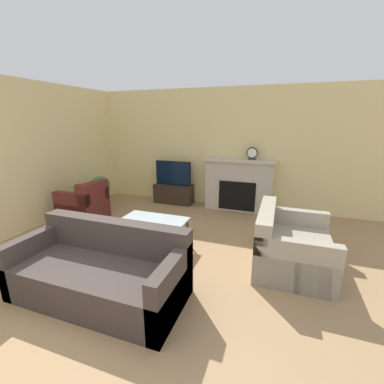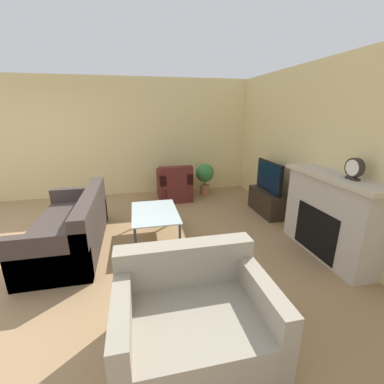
# 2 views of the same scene
# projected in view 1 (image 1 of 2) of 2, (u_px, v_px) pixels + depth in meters

# --- Properties ---
(ground_plane) EXTENTS (20.00, 20.00, 0.00)m
(ground_plane) POSITION_uv_depth(u_px,v_px,m) (59.00, 349.00, 2.31)
(ground_plane) COLOR #9E7A51
(wall_back) EXTENTS (8.28, 0.06, 2.70)m
(wall_back) POSITION_uv_depth(u_px,v_px,m) (206.00, 148.00, 6.09)
(wall_back) COLOR beige
(wall_back) RESTS_ON ground_plane
(wall_left) EXTENTS (0.06, 7.53, 2.70)m
(wall_left) POSITION_uv_depth(u_px,v_px,m) (36.00, 155.00, 4.86)
(wall_left) COLOR beige
(wall_left) RESTS_ON ground_plane
(fireplace) EXTENTS (1.59, 0.44, 1.17)m
(fireplace) POSITION_uv_depth(u_px,v_px,m) (239.00, 184.00, 5.80)
(fireplace) COLOR #BCB2A3
(fireplace) RESTS_ON ground_plane
(tv_stand) EXTENTS (0.95, 0.36, 0.46)m
(tv_stand) POSITION_uv_depth(u_px,v_px,m) (174.00, 194.00, 6.36)
(tv_stand) COLOR #2D2319
(tv_stand) RESTS_ON ground_plane
(tv) EXTENTS (0.89, 0.06, 0.58)m
(tv) POSITION_uv_depth(u_px,v_px,m) (173.00, 173.00, 6.21)
(tv) COLOR black
(tv) RESTS_ON tv_stand
(couch_sectional) EXTENTS (1.98, 0.90, 0.82)m
(couch_sectional) POSITION_uv_depth(u_px,v_px,m) (101.00, 272.00, 2.98)
(couch_sectional) COLOR #3D332D
(couch_sectional) RESTS_ON ground_plane
(couch_loveseat) EXTENTS (0.98, 1.27, 0.82)m
(couch_loveseat) POSITION_uv_depth(u_px,v_px,m) (290.00, 247.00, 3.56)
(couch_loveseat) COLOR #9E937F
(couch_loveseat) RESTS_ON ground_plane
(armchair_by_window) EXTENTS (0.79, 0.74, 0.82)m
(armchair_by_window) POSITION_uv_depth(u_px,v_px,m) (85.00, 206.00, 5.22)
(armchair_by_window) COLOR #5B231E
(armchair_by_window) RESTS_ON ground_plane
(coffee_table) EXTENTS (1.05, 0.70, 0.46)m
(coffee_table) POSITION_uv_depth(u_px,v_px,m) (152.00, 223.00, 4.06)
(coffee_table) COLOR #333338
(coffee_table) RESTS_ON ground_plane
(potted_plant) EXTENTS (0.44, 0.44, 0.75)m
(potted_plant) POSITION_uv_depth(u_px,v_px,m) (100.00, 188.00, 5.95)
(potted_plant) COLOR #AD704C
(potted_plant) RESTS_ON ground_plane
(mantel_clock) EXTENTS (0.24, 0.07, 0.27)m
(mantel_clock) POSITION_uv_depth(u_px,v_px,m) (252.00, 153.00, 5.54)
(mantel_clock) COLOR #28231E
(mantel_clock) RESTS_ON fireplace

